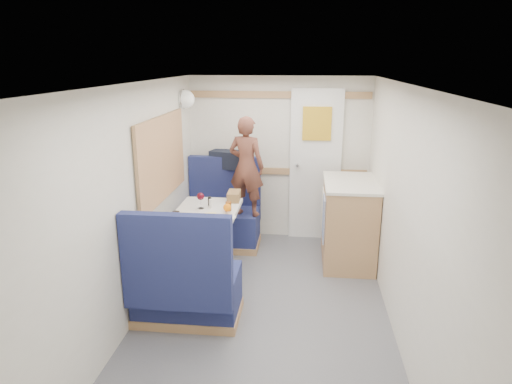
# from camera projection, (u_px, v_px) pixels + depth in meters

# --- Properties ---
(floor) EXTENTS (4.50, 4.50, 0.00)m
(floor) POSITION_uv_depth(u_px,v_px,m) (260.00, 334.00, 3.76)
(floor) COLOR #515156
(floor) RESTS_ON ground
(ceiling) EXTENTS (4.50, 4.50, 0.00)m
(ceiling) POSITION_uv_depth(u_px,v_px,m) (261.00, 86.00, 3.20)
(ceiling) COLOR silver
(ceiling) RESTS_ON wall_back
(wall_back) EXTENTS (2.20, 0.02, 2.00)m
(wall_back) POSITION_uv_depth(u_px,v_px,m) (279.00, 159.00, 5.63)
(wall_back) COLOR silver
(wall_back) RESTS_ON floor
(wall_left) EXTENTS (0.02, 4.50, 2.00)m
(wall_left) POSITION_uv_depth(u_px,v_px,m) (122.00, 215.00, 3.59)
(wall_left) COLOR silver
(wall_left) RESTS_ON floor
(wall_right) EXTENTS (0.02, 4.50, 2.00)m
(wall_right) POSITION_uv_depth(u_px,v_px,m) (409.00, 226.00, 3.36)
(wall_right) COLOR silver
(wall_right) RESTS_ON floor
(oak_trim_low) EXTENTS (2.15, 0.02, 0.08)m
(oak_trim_low) POSITION_uv_depth(u_px,v_px,m) (279.00, 171.00, 5.65)
(oak_trim_low) COLOR #A6754B
(oak_trim_low) RESTS_ON wall_back
(oak_trim_high) EXTENTS (2.15, 0.02, 0.08)m
(oak_trim_high) POSITION_uv_depth(u_px,v_px,m) (280.00, 95.00, 5.39)
(oak_trim_high) COLOR #A6754B
(oak_trim_high) RESTS_ON wall_back
(side_window) EXTENTS (0.04, 1.30, 0.72)m
(side_window) POSITION_uv_depth(u_px,v_px,m) (162.00, 158.00, 4.48)
(side_window) COLOR #AAB89C
(side_window) RESTS_ON wall_left
(rear_door) EXTENTS (0.62, 0.12, 1.86)m
(rear_door) POSITION_uv_depth(u_px,v_px,m) (315.00, 163.00, 5.55)
(rear_door) COLOR white
(rear_door) RESTS_ON wall_back
(dinette_table) EXTENTS (0.62, 0.92, 0.72)m
(dinette_table) POSITION_uv_depth(u_px,v_px,m) (207.00, 225.00, 4.62)
(dinette_table) COLOR white
(dinette_table) RESTS_ON floor
(bench_far) EXTENTS (0.90, 0.59, 1.05)m
(bench_far) POSITION_uv_depth(u_px,v_px,m) (222.00, 221.00, 5.52)
(bench_far) COLOR #172149
(bench_far) RESTS_ON floor
(bench_near) EXTENTS (0.90, 0.59, 1.05)m
(bench_near) POSITION_uv_depth(u_px,v_px,m) (186.00, 290.00, 3.87)
(bench_near) COLOR #172149
(bench_near) RESTS_ON floor
(ledge) EXTENTS (0.90, 0.14, 0.04)m
(ledge) POSITION_uv_depth(u_px,v_px,m) (225.00, 169.00, 5.60)
(ledge) COLOR #A6754B
(ledge) RESTS_ON bench_far
(dome_light) EXTENTS (0.20, 0.20, 0.20)m
(dome_light) POSITION_uv_depth(u_px,v_px,m) (186.00, 99.00, 5.14)
(dome_light) COLOR white
(dome_light) RESTS_ON wall_left
(galley_counter) EXTENTS (0.57, 0.92, 0.92)m
(galley_counter) POSITION_uv_depth(u_px,v_px,m) (348.00, 221.00, 5.02)
(galley_counter) COLOR #A6754B
(galley_counter) RESTS_ON floor
(person) EXTENTS (0.47, 0.37, 1.14)m
(person) POSITION_uv_depth(u_px,v_px,m) (246.00, 167.00, 5.14)
(person) COLOR brown
(person) RESTS_ON bench_far
(duffel_bag) EXTENTS (0.49, 0.33, 0.21)m
(duffel_bag) POSITION_uv_depth(u_px,v_px,m) (229.00, 160.00, 5.56)
(duffel_bag) COLOR black
(duffel_bag) RESTS_ON ledge
(tray) EXTENTS (0.28, 0.34, 0.02)m
(tray) POSITION_uv_depth(u_px,v_px,m) (219.00, 221.00, 4.27)
(tray) COLOR white
(tray) RESTS_ON dinette_table
(orange_fruit) EXTENTS (0.08, 0.08, 0.08)m
(orange_fruit) POSITION_uv_depth(u_px,v_px,m) (227.00, 208.00, 4.49)
(orange_fruit) COLOR orange
(orange_fruit) RESTS_ON tray
(cheese_block) EXTENTS (0.12, 0.10, 0.04)m
(cheese_block) POSITION_uv_depth(u_px,v_px,m) (211.00, 215.00, 4.33)
(cheese_block) COLOR #D8C87D
(cheese_block) RESTS_ON tray
(wine_glass) EXTENTS (0.08, 0.08, 0.17)m
(wine_glass) POSITION_uv_depth(u_px,v_px,m) (201.00, 197.00, 4.61)
(wine_glass) COLOR white
(wine_glass) RESTS_ON dinette_table
(tumbler_left) EXTENTS (0.07, 0.07, 0.11)m
(tumbler_left) POSITION_uv_depth(u_px,v_px,m) (176.00, 217.00, 4.23)
(tumbler_left) COLOR white
(tumbler_left) RESTS_ON dinette_table
(beer_glass) EXTENTS (0.06, 0.06, 0.09)m
(beer_glass) POSITION_uv_depth(u_px,v_px,m) (228.00, 206.00, 4.56)
(beer_glass) COLOR brown
(beer_glass) RESTS_ON dinette_table
(pepper_grinder) EXTENTS (0.04, 0.04, 0.10)m
(pepper_grinder) POSITION_uv_depth(u_px,v_px,m) (210.00, 201.00, 4.72)
(pepper_grinder) COLOR black
(pepper_grinder) RESTS_ON dinette_table
(salt_grinder) EXTENTS (0.04, 0.04, 0.09)m
(salt_grinder) POSITION_uv_depth(u_px,v_px,m) (211.00, 204.00, 4.64)
(salt_grinder) COLOR white
(salt_grinder) RESTS_ON dinette_table
(bread_loaf) EXTENTS (0.14, 0.24, 0.10)m
(bread_loaf) POSITION_uv_depth(u_px,v_px,m) (234.00, 196.00, 4.90)
(bread_loaf) COLOR brown
(bread_loaf) RESTS_ON dinette_table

